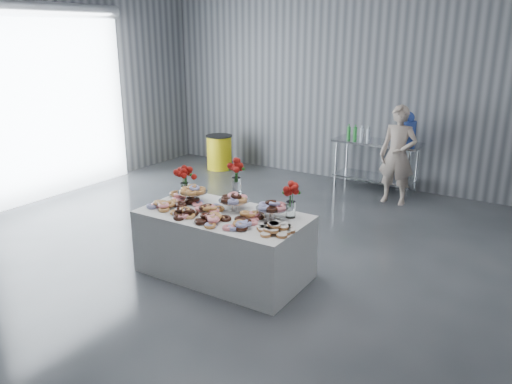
{
  "coord_description": "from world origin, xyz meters",
  "views": [
    {
      "loc": [
        3.5,
        -4.22,
        2.69
      ],
      "look_at": [
        0.42,
        0.56,
        0.88
      ],
      "focal_mm": 35.0,
      "sensor_mm": 36.0,
      "label": 1
    }
  ],
  "objects_px": {
    "display_table": "(224,244)",
    "prep_table": "(376,157)",
    "water_jug": "(407,130)",
    "person": "(398,155)",
    "trash_barrel": "(219,152)"
  },
  "relations": [
    {
      "from": "trash_barrel",
      "to": "person",
      "type": "bearing_deg",
      "value": -2.65
    },
    {
      "from": "display_table",
      "to": "trash_barrel",
      "type": "distance_m",
      "value": 4.78
    },
    {
      "from": "prep_table",
      "to": "trash_barrel",
      "type": "height_order",
      "value": "prep_table"
    },
    {
      "from": "display_table",
      "to": "trash_barrel",
      "type": "xyz_separation_m",
      "value": [
        -2.9,
        3.79,
        -0.02
      ]
    },
    {
      "from": "prep_table",
      "to": "water_jug",
      "type": "height_order",
      "value": "water_jug"
    },
    {
      "from": "water_jug",
      "to": "person",
      "type": "xyz_separation_m",
      "value": [
        0.01,
        -0.46,
        -0.34
      ]
    },
    {
      "from": "display_table",
      "to": "water_jug",
      "type": "height_order",
      "value": "water_jug"
    },
    {
      "from": "prep_table",
      "to": "person",
      "type": "xyz_separation_m",
      "value": [
        0.51,
        -0.46,
        0.19
      ]
    },
    {
      "from": "water_jug",
      "to": "trash_barrel",
      "type": "height_order",
      "value": "water_jug"
    },
    {
      "from": "display_table",
      "to": "prep_table",
      "type": "bearing_deg",
      "value": 85.38
    },
    {
      "from": "display_table",
      "to": "person",
      "type": "xyz_separation_m",
      "value": [
        0.84,
        3.62,
        0.43
      ]
    },
    {
      "from": "prep_table",
      "to": "person",
      "type": "distance_m",
      "value": 0.71
    },
    {
      "from": "display_table",
      "to": "person",
      "type": "height_order",
      "value": "person"
    },
    {
      "from": "prep_table",
      "to": "water_jug",
      "type": "xyz_separation_m",
      "value": [
        0.5,
        -0.0,
        0.53
      ]
    },
    {
      "from": "person",
      "to": "trash_barrel",
      "type": "distance_m",
      "value": 3.78
    }
  ]
}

